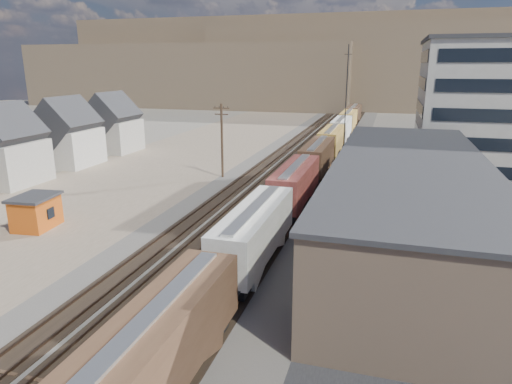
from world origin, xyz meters
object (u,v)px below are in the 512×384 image
(freight_train, at_px, (325,147))
(utility_pole_north, at_px, (222,139))
(maintenance_shed, at_px, (36,212))
(parked_car_blue, at_px, (481,168))

(freight_train, xyz_separation_m, utility_pole_north, (-12.30, -11.93, 2.50))
(maintenance_shed, bearing_deg, freight_train, 58.34)
(freight_train, xyz_separation_m, parked_car_blue, (22.14, 0.69, -2.07))
(maintenance_shed, bearing_deg, parked_car_blue, 39.54)
(utility_pole_north, xyz_separation_m, parked_car_blue, (34.44, 12.62, -4.58))
(freight_train, bearing_deg, utility_pole_north, -135.87)
(utility_pole_north, bearing_deg, freight_train, 44.13)
(parked_car_blue, bearing_deg, utility_pole_north, 136.36)
(freight_train, bearing_deg, parked_car_blue, 1.79)
(utility_pole_north, relative_size, parked_car_blue, 1.92)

